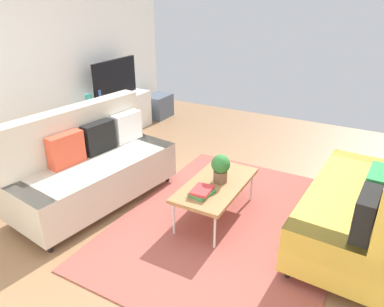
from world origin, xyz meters
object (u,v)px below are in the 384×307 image
object	(u,v)px
couch_beige	(91,166)
coffee_table	(216,185)
storage_trunk	(158,106)
bottle_0	(100,97)
tv	(115,80)
vase_0	(89,100)
couch_green	(363,203)
potted_plant	(221,167)
table_book_0	(202,193)
tv_console	(118,116)

from	to	relation	value
couch_beige	coffee_table	xyz separation A→B (m)	(0.38, -1.42, -0.06)
storage_trunk	bottle_0	world-z (taller)	bottle_0
tv	vase_0	xyz separation A→B (m)	(-0.58, 0.07, -0.21)
couch_beige	bottle_0	size ratio (longest dim) A/B	8.42
couch_green	bottle_0	distance (m)	4.05
potted_plant	table_book_0	bearing A→B (deg)	171.90
couch_beige	table_book_0	xyz separation A→B (m)	(0.09, -1.40, -0.01)
tv	vase_0	distance (m)	0.62
couch_beige	storage_trunk	xyz separation A→B (m)	(2.96, 1.06, -0.23)
coffee_table	table_book_0	bearing A→B (deg)	175.21
couch_green	table_book_0	distance (m)	1.55
couch_green	vase_0	size ratio (longest dim) A/B	9.89
vase_0	tv	bearing A→B (deg)	-6.88
couch_green	tv_console	bearing A→B (deg)	76.59
coffee_table	storage_trunk	distance (m)	3.58
couch_green	tv_console	xyz separation A→B (m)	(1.20, 4.00, -0.13)
vase_0	tv_console	bearing A→B (deg)	-4.93
coffee_table	couch_green	bearing A→B (deg)	-78.91
potted_plant	table_book_0	distance (m)	0.37
coffee_table	tv_console	world-z (taller)	tv_console
tv	table_book_0	size ratio (longest dim) A/B	4.17
potted_plant	tv	bearing A→B (deg)	60.98
bottle_0	tv_console	bearing A→B (deg)	5.38
coffee_table	bottle_0	distance (m)	2.77
table_book_0	vase_0	bearing A→B (deg)	65.51
storage_trunk	potted_plant	xyz separation A→B (m)	(-2.53, -2.50, 0.37)
tv	tv_console	bearing A→B (deg)	90.00
coffee_table	tv_console	bearing A→B (deg)	60.11
potted_plant	table_book_0	size ratio (longest dim) A/B	1.30
storage_trunk	tv_console	bearing A→B (deg)	174.81
tv	table_book_0	distance (m)	3.13
coffee_table	storage_trunk	world-z (taller)	storage_trunk
tv_console	tv	xyz separation A→B (m)	(-0.00, -0.02, 0.63)
couch_beige	couch_green	world-z (taller)	same
coffee_table	bottle_0	world-z (taller)	bottle_0
tv	bottle_0	world-z (taller)	tv
bottle_0	table_book_0	bearing A→B (deg)	-118.08
couch_beige	bottle_0	xyz separation A→B (m)	(1.43, 1.12, 0.31)
tv	bottle_0	xyz separation A→B (m)	(-0.42, -0.02, -0.19)
couch_green	vase_0	distance (m)	4.11
potted_plant	vase_0	world-z (taller)	vase_0
table_book_0	couch_green	bearing A→B (deg)	-68.70
tv_console	table_book_0	xyz separation A→B (m)	(-1.77, -2.56, 0.12)
couch_green	tv	bearing A→B (deg)	76.51
couch_beige	storage_trunk	world-z (taller)	couch_beige
storage_trunk	table_book_0	xyz separation A→B (m)	(-2.87, -2.46, 0.22)
storage_trunk	potted_plant	distance (m)	3.58
vase_0	bottle_0	size ratio (longest dim) A/B	0.83
couch_beige	vase_0	bearing A→B (deg)	-128.67
couch_green	vase_0	world-z (taller)	couch_green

